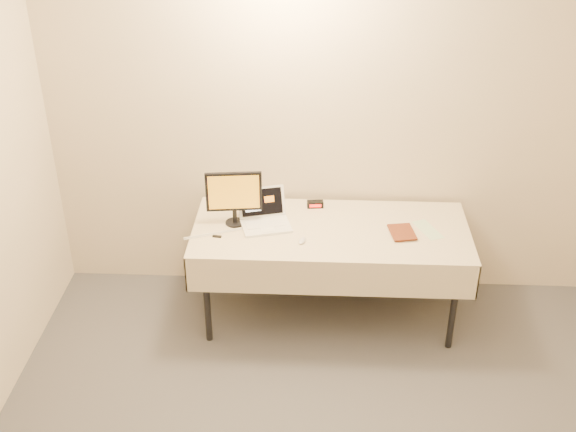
{
  "coord_description": "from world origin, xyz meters",
  "views": [
    {
      "loc": [
        -0.09,
        -2.11,
        3.24
      ],
      "look_at": [
        -0.29,
        1.99,
        0.86
      ],
      "focal_mm": 45.0,
      "sensor_mm": 36.0,
      "label": 1
    }
  ],
  "objects_px": {
    "monitor": "(234,194)",
    "book": "(392,221)",
    "table": "(331,237)",
    "laptop": "(264,216)"
  },
  "relations": [
    {
      "from": "laptop",
      "to": "book",
      "type": "xyz_separation_m",
      "value": [
        0.85,
        -0.12,
        0.05
      ]
    },
    {
      "from": "monitor",
      "to": "laptop",
      "type": "bearing_deg",
      "value": -1.94
    },
    {
      "from": "laptop",
      "to": "monitor",
      "type": "relative_size",
      "value": 1.02
    },
    {
      "from": "laptop",
      "to": "monitor",
      "type": "bearing_deg",
      "value": 169.14
    },
    {
      "from": "laptop",
      "to": "book",
      "type": "distance_m",
      "value": 0.86
    },
    {
      "from": "monitor",
      "to": "book",
      "type": "xyz_separation_m",
      "value": [
        1.05,
        -0.1,
        -0.12
      ]
    },
    {
      "from": "monitor",
      "to": "book",
      "type": "distance_m",
      "value": 1.06
    },
    {
      "from": "monitor",
      "to": "book",
      "type": "height_order",
      "value": "monitor"
    },
    {
      "from": "table",
      "to": "book",
      "type": "relative_size",
      "value": 8.86
    },
    {
      "from": "book",
      "to": "table",
      "type": "bearing_deg",
      "value": 162.09
    }
  ]
}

